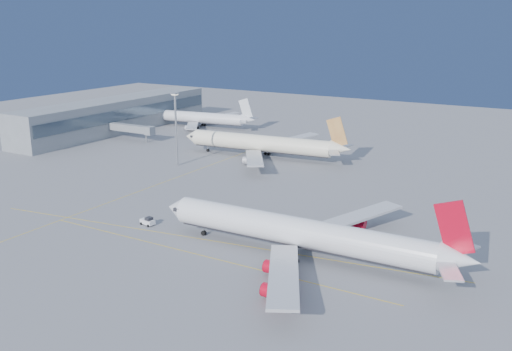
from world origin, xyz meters
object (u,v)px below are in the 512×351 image
object	(u,v)px
pushback_tug	(148,221)
light_mast	(176,123)
airliner_etihad	(264,144)
airliner_third	(201,118)
airliner_virgin	(304,233)

from	to	relation	value
pushback_tug	light_mast	distance (m)	62.74
airliner_etihad	light_mast	distance (m)	34.73
airliner_third	light_mast	distance (m)	75.78
airliner_virgin	light_mast	world-z (taller)	light_mast
airliner_etihad	light_mast	bearing A→B (deg)	-134.20
airliner_virgin	pushback_tug	size ratio (longest dim) A/B	18.03
airliner_virgin	pushback_tug	world-z (taller)	airliner_virgin
airliner_virgin	pushback_tug	xyz separation A→B (m)	(-42.68, -1.97, -4.44)
airliner_virgin	airliner_etihad	world-z (taller)	airliner_virgin
airliner_etihad	pushback_tug	bearing A→B (deg)	-88.18
airliner_etihad	airliner_virgin	bearing A→B (deg)	-61.17
airliner_third	light_mast	xyz separation A→B (m)	(37.11, -65.20, 10.65)
airliner_etihad	light_mast	world-z (taller)	light_mast
light_mast	airliner_third	bearing A→B (deg)	119.64
airliner_etihad	airliner_third	distance (m)	69.45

